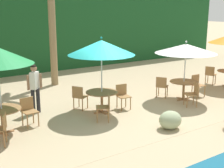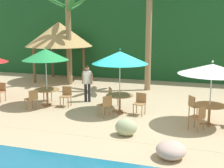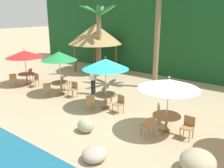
# 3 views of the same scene
# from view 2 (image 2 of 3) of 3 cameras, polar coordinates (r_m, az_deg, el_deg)

# --- Properties ---
(ground_plane) EXTENTS (120.00, 120.00, 0.00)m
(ground_plane) POSITION_cam_2_polar(r_m,az_deg,el_deg) (11.80, 2.97, -6.05)
(ground_plane) COLOR tan
(terrace_deck) EXTENTS (18.00, 5.20, 0.01)m
(terrace_deck) POSITION_cam_2_polar(r_m,az_deg,el_deg) (11.80, 2.97, -6.03)
(terrace_deck) COLOR tan
(terrace_deck) RESTS_ON ground
(foliage_backdrop) EXTENTS (28.00, 2.40, 6.00)m
(foliage_backdrop) POSITION_cam_2_polar(r_m,az_deg,el_deg) (20.11, 9.69, 9.66)
(foliage_backdrop) COLOR #194C23
(foliage_backdrop) RESTS_ON ground
(chair_red_seaward) EXTENTS (0.44, 0.45, 0.87)m
(chair_red_seaward) POSITION_cam_2_polar(r_m,az_deg,el_deg) (14.78, -20.65, -1.16)
(chair_red_seaward) COLOR #9E7042
(chair_red_seaward) RESTS_ON ground
(umbrella_green) EXTENTS (2.00, 2.00, 2.62)m
(umbrella_green) POSITION_cam_2_polar(r_m,az_deg,el_deg) (13.08, -12.68, 5.55)
(umbrella_green) COLOR silver
(umbrella_green) RESTS_ON ground
(dining_table_green) EXTENTS (1.10, 1.10, 0.74)m
(dining_table_green) POSITION_cam_2_polar(r_m,az_deg,el_deg) (13.34, -12.37, -1.54)
(dining_table_green) COLOR olive
(dining_table_green) RESTS_ON ground
(chair_green_seaward) EXTENTS (0.46, 0.47, 0.87)m
(chair_green_seaward) POSITION_cam_2_polar(r_m,az_deg,el_deg) (13.12, -8.80, -2.07)
(chair_green_seaward) COLOR #9E7042
(chair_green_seaward) RESTS_ON ground
(chair_green_inland) EXTENTS (0.58, 0.58, 0.87)m
(chair_green_inland) POSITION_cam_2_polar(r_m,az_deg,el_deg) (14.19, -12.70, -1.20)
(chair_green_inland) COLOR #9E7042
(chair_green_inland) RESTS_ON ground
(chair_green_left) EXTENTS (0.56, 0.55, 0.87)m
(chair_green_left) POSITION_cam_2_polar(r_m,az_deg,el_deg) (12.81, -15.14, -2.66)
(chair_green_left) COLOR #9E7042
(chair_green_left) RESTS_ON ground
(umbrella_teal) EXTENTS (2.24, 2.24, 2.61)m
(umbrella_teal) POSITION_cam_2_polar(r_m,az_deg,el_deg) (11.73, 1.53, 5.11)
(umbrella_teal) COLOR silver
(umbrella_teal) RESTS_ON ground
(dining_table_teal) EXTENTS (1.10, 1.10, 0.74)m
(dining_table_teal) POSITION_cam_2_polar(r_m,az_deg,el_deg) (12.01, 1.49, -2.68)
(dining_table_teal) COLOR olive
(dining_table_teal) RESTS_ON ground
(chair_teal_seaward) EXTENTS (0.48, 0.48, 0.87)m
(chair_teal_seaward) POSITION_cam_2_polar(r_m,az_deg,el_deg) (11.81, 5.44, -3.49)
(chair_teal_seaward) COLOR #9E7042
(chair_teal_seaward) RESTS_ON ground
(chair_teal_inland) EXTENTS (0.58, 0.58, 0.87)m
(chair_teal_inland) POSITION_cam_2_polar(r_m,az_deg,el_deg) (12.81, 0.12, -2.25)
(chair_teal_inland) COLOR #9E7042
(chair_teal_inland) RESTS_ON ground
(chair_teal_left) EXTENTS (0.58, 0.58, 0.87)m
(chair_teal_left) POSITION_cam_2_polar(r_m,az_deg,el_deg) (11.42, -1.29, -3.95)
(chair_teal_left) COLOR #9E7042
(chair_teal_left) RESTS_ON ground
(umbrella_white) EXTENTS (2.34, 2.34, 2.32)m
(umbrella_white) POSITION_cam_2_polar(r_m,az_deg,el_deg) (10.82, 18.72, 2.74)
(umbrella_white) COLOR silver
(umbrella_white) RESTS_ON ground
(dining_table_white) EXTENTS (1.10, 1.10, 0.74)m
(dining_table_white) POSITION_cam_2_polar(r_m,az_deg,el_deg) (11.10, 18.26, -4.44)
(dining_table_white) COLOR olive
(dining_table_white) RESTS_ON ground
(chair_white_inland) EXTENTS (0.59, 0.59, 0.87)m
(chair_white_inland) POSITION_cam_2_polar(r_m,az_deg,el_deg) (11.75, 15.50, -3.93)
(chair_white_inland) COLOR #9E7042
(chair_white_inland) RESTS_ON ground
(chair_white_left) EXTENTS (0.58, 0.58, 0.87)m
(chair_white_left) POSITION_cam_2_polar(r_m,az_deg,el_deg) (10.37, 16.39, -6.01)
(chair_white_left) COLOR #9E7042
(chair_white_left) RESTS_ON ground
(palm_tree_nearest) EXTENTS (2.79, 2.58, 5.11)m
(palm_tree_nearest) POSITION_cam_2_polar(r_m,az_deg,el_deg) (17.87, -8.36, 10.90)
(palm_tree_nearest) COLOR olive
(palm_tree_nearest) RESTS_ON ground
(palm_tree_second) EXTENTS (3.04, 3.06, 6.33)m
(palm_tree_second) POSITION_cam_2_polar(r_m,az_deg,el_deg) (16.11, 7.23, 14.04)
(palm_tree_second) COLOR olive
(palm_tree_second) RESTS_ON ground
(palapa_hut) EXTENTS (4.20, 4.20, 3.72)m
(palapa_hut) POSITION_cam_2_polar(r_m,az_deg,el_deg) (19.10, -10.19, 9.39)
(palapa_hut) COLOR brown
(palapa_hut) RESTS_ON ground
(waiter_in_white) EXTENTS (0.52, 0.38, 1.70)m
(waiter_in_white) POSITION_cam_2_polar(r_m,az_deg,el_deg) (13.67, -4.78, 0.59)
(waiter_in_white) COLOR #232328
(waiter_in_white) RESTS_ON ground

